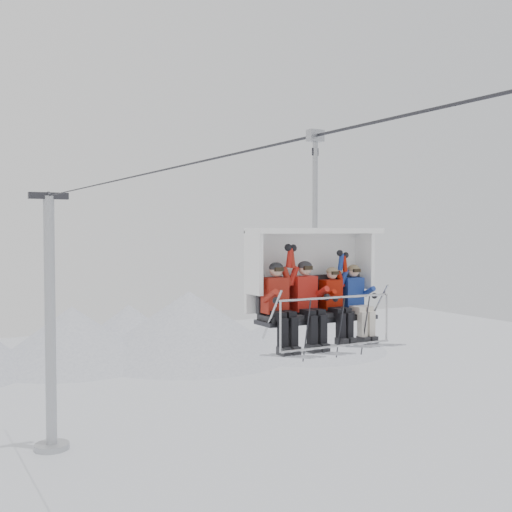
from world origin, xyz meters
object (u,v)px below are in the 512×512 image
skier_far_left (278,302)px  skier_far_right (356,299)px  skier_center_left (307,300)px  skier_center_right (335,302)px  lift_tower_right (50,340)px  chairlift_carrier (311,273)px

skier_far_left → skier_far_right: 1.75m
skier_center_left → skier_center_right: bearing=-1.5°
lift_tower_right → skier_center_left: 24.85m
chairlift_carrier → skier_center_right: 0.70m
lift_tower_right → skier_center_right: (0.33, -24.46, 4.40)m
lift_tower_right → chairlift_carrier: (0.00, -24.14, 4.94)m
skier_center_left → skier_center_right: size_ratio=1.03×
chairlift_carrier → lift_tower_right: bearing=90.0°
lift_tower_right → skier_far_left: (-0.91, -24.44, 4.46)m
skier_far_left → skier_center_left: bearing=0.1°
skier_far_left → skier_center_right: 1.24m
lift_tower_right → skier_center_left: lift_tower_right is taller
skier_center_right → chairlift_carrier: bearing=136.0°
skier_center_left → skier_center_right: skier_center_left is taller
chairlift_carrier → skier_far_left: 1.07m
skier_center_right → skier_far_right: size_ratio=1.00×
skier_far_right → lift_tower_right: bearing=92.0°
skier_far_left → skier_center_left: skier_center_left is taller
skier_center_left → skier_far_left: bearing=-179.9°
skier_far_left → skier_center_right: skier_far_left is taller
skier_center_left → skier_far_right: size_ratio=1.03×
lift_tower_right → chairlift_carrier: 24.64m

